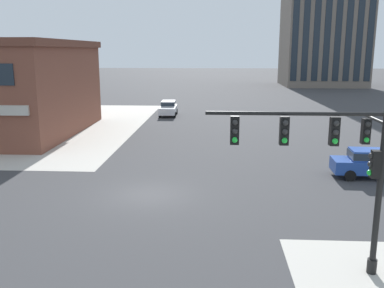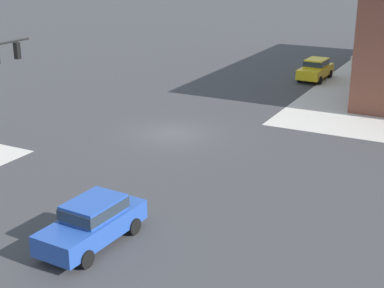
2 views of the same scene
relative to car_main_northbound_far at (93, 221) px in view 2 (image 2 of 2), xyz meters
The scene contains 3 objects.
ground_plane 13.07m from the car_main_northbound_far, 163.07° to the right, with size 320.00×320.00×0.00m, color #38383A.
car_main_northbound_far is the anchor object (origin of this frame).
car_main_southbound_far 30.12m from the car_main_northbound_far, behind, with size 4.46×2.02×1.68m.
Camera 2 is at (27.02, 15.44, 10.24)m, focal length 52.93 mm.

